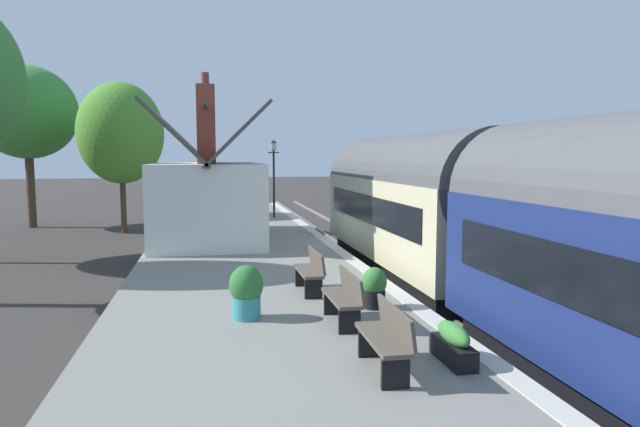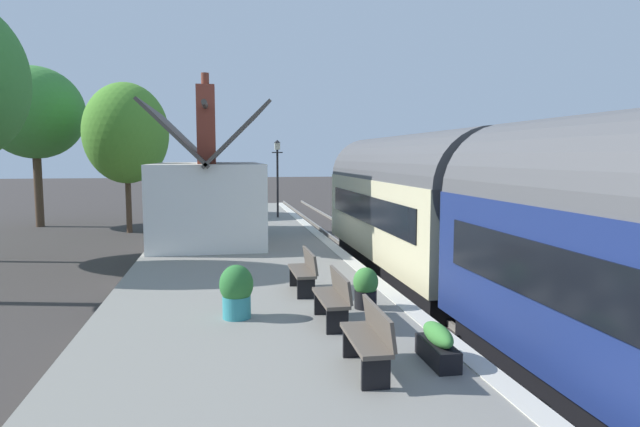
% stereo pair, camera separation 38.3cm
% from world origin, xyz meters
% --- Properties ---
extents(ground_plane, '(160.00, 160.00, 0.00)m').
position_xyz_m(ground_plane, '(0.00, 0.00, 0.00)').
color(ground_plane, '#383330').
extents(platform, '(32.00, 5.97, 0.83)m').
position_xyz_m(platform, '(0.00, 3.98, 0.41)').
color(platform, gray).
rests_on(platform, ground).
extents(platform_edge_coping, '(32.00, 0.36, 0.02)m').
position_xyz_m(platform_edge_coping, '(0.00, 1.18, 0.83)').
color(platform_edge_coping, beige).
rests_on(platform_edge_coping, platform).
extents(rail_near, '(52.00, 0.08, 0.14)m').
position_xyz_m(rail_near, '(0.00, -1.62, 0.07)').
color(rail_near, gray).
rests_on(rail_near, ground).
extents(rail_far, '(52.00, 0.08, 0.14)m').
position_xyz_m(rail_far, '(0.00, -0.18, 0.07)').
color(rail_far, gray).
rests_on(rail_far, ground).
extents(train, '(20.69, 2.73, 4.32)m').
position_xyz_m(train, '(-7.07, -0.90, 2.22)').
color(train, black).
rests_on(train, ground).
extents(station_building, '(7.04, 3.77, 5.39)m').
position_xyz_m(station_building, '(1.74, 5.07, 2.30)').
color(station_building, white).
rests_on(station_building, platform).
extents(bench_by_lamp, '(1.40, 0.44, 0.88)m').
position_xyz_m(bench_by_lamp, '(-8.58, 2.77, 1.30)').
color(bench_by_lamp, brown).
rests_on(bench_by_lamp, platform).
extents(bench_platform_end, '(1.41, 0.46, 0.88)m').
position_xyz_m(bench_platform_end, '(9.68, 2.88, 1.30)').
color(bench_platform_end, brown).
rests_on(bench_platform_end, platform).
extents(bench_mid_platform, '(1.41, 0.45, 0.88)m').
position_xyz_m(bench_mid_platform, '(-10.75, 2.73, 1.30)').
color(bench_mid_platform, brown).
rests_on(bench_mid_platform, platform).
extents(bench_near_building, '(1.41, 0.45, 0.88)m').
position_xyz_m(bench_near_building, '(-6.32, 2.94, 1.30)').
color(bench_near_building, brown).
rests_on(bench_near_building, platform).
extents(planter_by_door, '(0.47, 0.47, 0.78)m').
position_xyz_m(planter_by_door, '(-7.74, 1.99, 1.22)').
color(planter_by_door, black).
rests_on(planter_by_door, platform).
extents(planter_bench_right, '(0.93, 0.32, 0.55)m').
position_xyz_m(planter_bench_right, '(-10.62, 1.72, 1.09)').
color(planter_bench_right, black).
rests_on(planter_bench_right, platform).
extents(planter_edge_near, '(0.48, 0.48, 0.85)m').
position_xyz_m(planter_edge_near, '(10.71, 3.35, 1.27)').
color(planter_edge_near, gray).
rests_on(planter_edge_near, platform).
extents(planter_corner_building, '(0.60, 0.60, 0.95)m').
position_xyz_m(planter_corner_building, '(-7.97, 4.40, 1.32)').
color(planter_corner_building, teal).
rests_on(planter_corner_building, platform).
extents(lamp_post_platform, '(0.32, 0.50, 3.60)m').
position_xyz_m(lamp_post_platform, '(8.01, 2.07, 3.35)').
color(lamp_post_platform, black).
rests_on(lamp_post_platform, platform).
extents(tree_behind_building, '(4.98, 4.95, 8.27)m').
position_xyz_m(tree_behind_building, '(13.20, 14.05, 5.89)').
color(tree_behind_building, '#4C3828').
rests_on(tree_behind_building, ground).
extents(tree_far_left, '(4.48, 3.95, 7.15)m').
position_xyz_m(tree_far_left, '(10.03, 9.07, 4.76)').
color(tree_far_left, '#4C3828').
rests_on(tree_far_left, ground).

